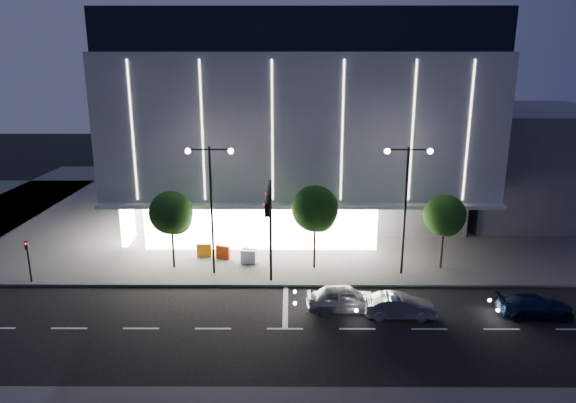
% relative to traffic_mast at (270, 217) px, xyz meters
% --- Properties ---
extents(ground, '(160.00, 160.00, 0.00)m').
position_rel_traffic_mast_xyz_m(ground, '(-1.00, -3.34, -5.03)').
color(ground, black).
rests_on(ground, ground).
extents(sidewalk_museum, '(70.00, 40.00, 0.15)m').
position_rel_traffic_mast_xyz_m(sidewalk_museum, '(4.00, 20.66, -4.95)').
color(sidewalk_museum, '#474747').
rests_on(sidewalk_museum, ground).
extents(museum, '(30.00, 25.80, 18.00)m').
position_rel_traffic_mast_xyz_m(museum, '(1.98, 18.97, 4.25)').
color(museum, '#4C4C51').
rests_on(museum, ground).
extents(annex_building, '(16.00, 20.00, 10.00)m').
position_rel_traffic_mast_xyz_m(annex_building, '(25.00, 20.66, -0.03)').
color(annex_building, '#4C4C51').
rests_on(annex_building, ground).
extents(traffic_mast, '(0.33, 5.89, 7.07)m').
position_rel_traffic_mast_xyz_m(traffic_mast, '(0.00, 0.00, 0.00)').
color(traffic_mast, black).
rests_on(traffic_mast, ground).
extents(street_lamp_west, '(3.16, 0.36, 9.00)m').
position_rel_traffic_mast_xyz_m(street_lamp_west, '(-4.00, 2.66, 0.93)').
color(street_lamp_west, black).
rests_on(street_lamp_west, ground).
extents(street_lamp_east, '(3.16, 0.36, 9.00)m').
position_rel_traffic_mast_xyz_m(street_lamp_east, '(9.00, 2.66, 0.93)').
color(street_lamp_east, black).
rests_on(street_lamp_east, ground).
extents(ped_signal_far, '(0.22, 0.24, 3.00)m').
position_rel_traffic_mast_xyz_m(ped_signal_far, '(-16.00, 1.16, -3.14)').
color(ped_signal_far, black).
rests_on(ped_signal_far, ground).
extents(tree_left, '(3.02, 3.02, 5.72)m').
position_rel_traffic_mast_xyz_m(tree_left, '(-6.97, 3.68, -0.99)').
color(tree_left, black).
rests_on(tree_left, ground).
extents(tree_mid, '(3.25, 3.25, 6.15)m').
position_rel_traffic_mast_xyz_m(tree_mid, '(3.03, 3.68, -0.69)').
color(tree_mid, black).
rests_on(tree_mid, ground).
extents(tree_right, '(2.91, 2.91, 5.51)m').
position_rel_traffic_mast_xyz_m(tree_right, '(12.03, 3.68, -1.14)').
color(tree_right, black).
rests_on(tree_right, ground).
extents(car_lead, '(4.61, 2.04, 1.54)m').
position_rel_traffic_mast_xyz_m(car_lead, '(4.52, -2.63, -4.26)').
color(car_lead, '#929599').
rests_on(car_lead, ground).
extents(car_second, '(4.13, 1.52, 1.35)m').
position_rel_traffic_mast_xyz_m(car_second, '(7.61, -3.39, -4.35)').
color(car_second, '#B0B2B8').
rests_on(car_second, ground).
extents(car_third, '(4.37, 1.83, 1.26)m').
position_rel_traffic_mast_xyz_m(car_third, '(15.51, -3.27, -4.40)').
color(car_third, '#111E41').
rests_on(car_third, ground).
extents(barrier_a, '(1.11, 0.28, 1.00)m').
position_rel_traffic_mast_xyz_m(barrier_a, '(-5.18, 5.75, -4.38)').
color(barrier_a, orange).
rests_on(barrier_a, sidewalk_museum).
extents(barrier_b, '(1.11, 0.68, 1.00)m').
position_rel_traffic_mast_xyz_m(barrier_b, '(-1.66, 4.83, -4.38)').
color(barrier_b, silver).
rests_on(barrier_b, sidewalk_museum).
extents(barrier_c, '(1.11, 0.68, 1.00)m').
position_rel_traffic_mast_xyz_m(barrier_c, '(-3.72, 5.36, -4.38)').
color(barrier_c, red).
rests_on(barrier_c, sidewalk_museum).
extents(barrier_d, '(1.12, 0.36, 1.00)m').
position_rel_traffic_mast_xyz_m(barrier_d, '(-1.75, 4.36, -4.38)').
color(barrier_d, white).
rests_on(barrier_d, sidewalk_museum).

